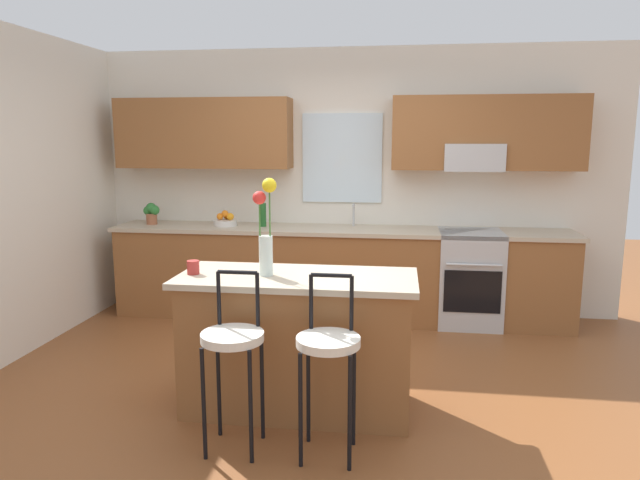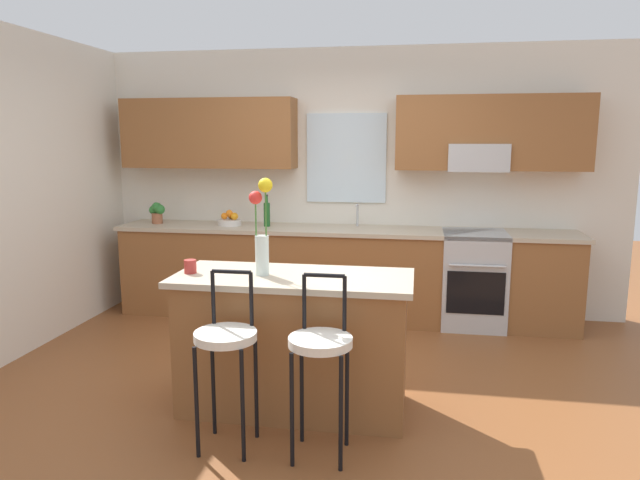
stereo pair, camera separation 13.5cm
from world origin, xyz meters
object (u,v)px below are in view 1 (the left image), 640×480
bar_stool_middle (328,350)px  mug_ceramic (193,267)px  kitchen_island (298,342)px  bottle_olive_oil (263,214)px  fruit_bowl_oranges (225,221)px  oven_range (469,278)px  flower_vase (265,230)px  potted_plant_small (152,212)px  bar_stool_near (233,345)px

bar_stool_middle → mug_ceramic: (-0.96, 0.49, 0.33)m
kitchen_island → bottle_olive_oil: bearing=109.4°
kitchen_island → fruit_bowl_oranges: (-1.11, 2.03, 0.51)m
oven_range → bar_stool_middle: (-1.06, -2.56, 0.18)m
mug_ceramic → fruit_bowl_oranges: bearing=101.6°
flower_vase → potted_plant_small: 2.68m
flower_vase → bottle_olive_oil: 2.13m
mug_ceramic → potted_plant_small: bearing=120.3°
bar_stool_near → oven_range: bearing=57.8°
flower_vase → potted_plant_small: bearing=129.6°
oven_range → bar_stool_middle: bar_stool_middle is taller
kitchen_island → bar_stool_near: 0.64m
bar_stool_middle → flower_vase: 0.92m
oven_range → potted_plant_small: bearing=179.6°
fruit_bowl_oranges → potted_plant_small: (-0.79, -0.00, 0.07)m
bar_stool_near → kitchen_island: bearing=63.6°
kitchen_island → bar_stool_near: size_ratio=1.49×
mug_ceramic → bottle_olive_oil: 2.09m
bar_stool_near → bar_stool_middle: same height
bar_stool_near → bottle_olive_oil: (-0.44, 2.58, 0.41)m
bar_stool_near → fruit_bowl_oranges: (-0.84, 2.59, 0.34)m
bar_stool_middle → mug_ceramic: bearing=152.7°
kitchen_island → fruit_bowl_oranges: bearing=118.6°
bottle_olive_oil → potted_plant_small: (-1.19, -0.00, -0.00)m
bar_stool_middle → bottle_olive_oil: bottle_olive_oil is taller
bar_stool_near → fruit_bowl_oranges: size_ratio=4.34×
flower_vase → bar_stool_middle: bearing=-47.9°
bottle_olive_oil → fruit_bowl_oranges: bearing=179.5°
bar_stool_near → potted_plant_small: 3.08m
kitchen_island → mug_ceramic: bearing=-174.9°
bar_stool_middle → fruit_bowl_oranges: (-1.39, 2.59, 0.34)m
mug_ceramic → fruit_bowl_oranges: 2.14m
bottle_olive_oil → potted_plant_small: bottle_olive_oil is taller
potted_plant_small → fruit_bowl_oranges: bearing=0.3°
kitchen_island → mug_ceramic: size_ratio=17.24×
fruit_bowl_oranges → mug_ceramic: bearing=-78.4°
kitchen_island → flower_vase: bearing=-172.0°
kitchen_island → bottle_olive_oil: 2.23m
kitchen_island → potted_plant_small: 2.84m
mug_ceramic → bottle_olive_oil: bearing=90.9°
oven_range → flower_vase: size_ratio=1.46×
fruit_bowl_oranges → bar_stool_middle: bearing=-61.8°
mug_ceramic → fruit_bowl_oranges: fruit_bowl_oranges is taller
flower_vase → kitchen_island: bearing=8.0°
bar_stool_middle → flower_vase: bearing=132.1°
mug_ceramic → kitchen_island: bearing=5.1°
mug_ceramic → bar_stool_near: bearing=-50.5°
potted_plant_small → oven_range: bearing=-0.4°
bottle_olive_oil → potted_plant_small: bearing=-180.0°
mug_ceramic → potted_plant_small: 2.42m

